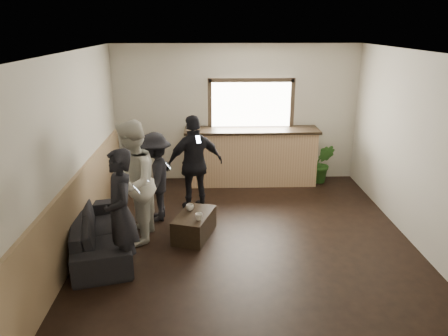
{
  "coord_description": "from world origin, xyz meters",
  "views": [
    {
      "loc": [
        -0.55,
        -5.87,
        3.16
      ],
      "look_at": [
        -0.34,
        0.4,
        1.08
      ],
      "focal_mm": 35.0,
      "sensor_mm": 36.0,
      "label": 1
    }
  ],
  "objects_px": {
    "cup_a": "(190,207)",
    "bar_counter": "(251,153)",
    "sofa": "(100,232)",
    "person_a": "(121,213)",
    "person_c": "(156,177)",
    "potted_plant": "(322,163)",
    "coffee_table": "(194,225)",
    "cup_b": "(199,217)",
    "person_b": "(132,183)",
    "person_d": "(195,164)"
  },
  "relations": [
    {
      "from": "cup_a",
      "to": "bar_counter",
      "type": "bearing_deg",
      "value": 62.44
    },
    {
      "from": "sofa",
      "to": "person_a",
      "type": "relative_size",
      "value": 1.16
    },
    {
      "from": "sofa",
      "to": "person_c",
      "type": "relative_size",
      "value": 1.32
    },
    {
      "from": "sofa",
      "to": "potted_plant",
      "type": "height_order",
      "value": "potted_plant"
    },
    {
      "from": "person_c",
      "to": "sofa",
      "type": "bearing_deg",
      "value": -31.52
    },
    {
      "from": "coffee_table",
      "to": "person_c",
      "type": "distance_m",
      "value": 1.09
    },
    {
      "from": "bar_counter",
      "to": "sofa",
      "type": "distance_m",
      "value": 3.74
    },
    {
      "from": "cup_a",
      "to": "person_c",
      "type": "bearing_deg",
      "value": 138.1
    },
    {
      "from": "bar_counter",
      "to": "cup_b",
      "type": "xyz_separation_m",
      "value": [
        -1.03,
        -2.61,
        -0.22
      ]
    },
    {
      "from": "bar_counter",
      "to": "sofa",
      "type": "height_order",
      "value": "bar_counter"
    },
    {
      "from": "coffee_table",
      "to": "potted_plant",
      "type": "relative_size",
      "value": 1.02
    },
    {
      "from": "person_b",
      "to": "person_d",
      "type": "distance_m",
      "value": 1.44
    },
    {
      "from": "bar_counter",
      "to": "cup_a",
      "type": "height_order",
      "value": "bar_counter"
    },
    {
      "from": "cup_a",
      "to": "sofa",
      "type": "bearing_deg",
      "value": -156.77
    },
    {
      "from": "person_c",
      "to": "person_d",
      "type": "bearing_deg",
      "value": 119.96
    },
    {
      "from": "cup_b",
      "to": "person_c",
      "type": "height_order",
      "value": "person_c"
    },
    {
      "from": "cup_b",
      "to": "potted_plant",
      "type": "relative_size",
      "value": 0.13
    },
    {
      "from": "cup_a",
      "to": "person_a",
      "type": "height_order",
      "value": "person_a"
    },
    {
      "from": "coffee_table",
      "to": "potted_plant",
      "type": "distance_m",
      "value": 3.5
    },
    {
      "from": "person_b",
      "to": "person_c",
      "type": "xyz_separation_m",
      "value": [
        0.25,
        0.79,
        -0.18
      ]
    },
    {
      "from": "person_a",
      "to": "cup_a",
      "type": "bearing_deg",
      "value": 121.5
    },
    {
      "from": "coffee_table",
      "to": "person_d",
      "type": "height_order",
      "value": "person_d"
    },
    {
      "from": "cup_a",
      "to": "person_d",
      "type": "height_order",
      "value": "person_d"
    },
    {
      "from": "person_b",
      "to": "coffee_table",
      "type": "bearing_deg",
      "value": 101.6
    },
    {
      "from": "cup_b",
      "to": "person_b",
      "type": "xyz_separation_m",
      "value": [
        -0.97,
        0.09,
        0.51
      ]
    },
    {
      "from": "potted_plant",
      "to": "person_d",
      "type": "bearing_deg",
      "value": -152.66
    },
    {
      "from": "cup_b",
      "to": "bar_counter",
      "type": "bearing_deg",
      "value": 68.56
    },
    {
      "from": "person_a",
      "to": "person_b",
      "type": "relative_size",
      "value": 0.91
    },
    {
      "from": "coffee_table",
      "to": "person_c",
      "type": "bearing_deg",
      "value": 134.17
    },
    {
      "from": "coffee_table",
      "to": "person_d",
      "type": "relative_size",
      "value": 0.49
    },
    {
      "from": "bar_counter",
      "to": "person_a",
      "type": "relative_size",
      "value": 1.58
    },
    {
      "from": "coffee_table",
      "to": "cup_a",
      "type": "bearing_deg",
      "value": 115.46
    },
    {
      "from": "cup_a",
      "to": "potted_plant",
      "type": "distance_m",
      "value": 3.45
    },
    {
      "from": "sofa",
      "to": "potted_plant",
      "type": "relative_size",
      "value": 2.38
    },
    {
      "from": "potted_plant",
      "to": "person_c",
      "type": "height_order",
      "value": "person_c"
    },
    {
      "from": "sofa",
      "to": "bar_counter",
      "type": "bearing_deg",
      "value": -55.32
    },
    {
      "from": "person_a",
      "to": "person_d",
      "type": "bearing_deg",
      "value": 133.34
    },
    {
      "from": "coffee_table",
      "to": "potted_plant",
      "type": "xyz_separation_m",
      "value": [
        2.58,
        2.35,
        0.23
      ]
    },
    {
      "from": "coffee_table",
      "to": "person_a",
      "type": "distance_m",
      "value": 1.5
    },
    {
      "from": "cup_b",
      "to": "person_b",
      "type": "relative_size",
      "value": 0.06
    },
    {
      "from": "coffee_table",
      "to": "person_c",
      "type": "relative_size",
      "value": 0.56
    },
    {
      "from": "sofa",
      "to": "coffee_table",
      "type": "bearing_deg",
      "value": -87.67
    },
    {
      "from": "person_d",
      "to": "person_c",
      "type": "bearing_deg",
      "value": 9.1
    },
    {
      "from": "person_a",
      "to": "person_b",
      "type": "bearing_deg",
      "value": 157.09
    },
    {
      "from": "person_c",
      "to": "person_d",
      "type": "relative_size",
      "value": 0.88
    },
    {
      "from": "coffee_table",
      "to": "person_b",
      "type": "relative_size",
      "value": 0.45
    },
    {
      "from": "cup_a",
      "to": "person_a",
      "type": "bearing_deg",
      "value": -125.59
    },
    {
      "from": "bar_counter",
      "to": "coffee_table",
      "type": "bearing_deg",
      "value": -114.69
    },
    {
      "from": "bar_counter",
      "to": "sofa",
      "type": "xyz_separation_m",
      "value": [
        -2.45,
        -2.8,
        -0.35
      ]
    },
    {
      "from": "sofa",
      "to": "person_b",
      "type": "bearing_deg",
      "value": -72.55
    }
  ]
}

